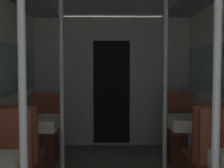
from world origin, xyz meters
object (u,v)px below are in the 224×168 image
object	(u,v)px
dining_table_right_1	(192,126)
support_pole_right_1	(165,88)
chair_right_far_1	(180,141)
dining_table_left_1	(34,127)
support_pole_left_0	(23,108)
chair_left_far_1	(44,141)
support_pole_left_1	(62,88)
support_pole_right_0	(216,108)
chair_right_near_1	(208,168)

from	to	relation	value
dining_table_right_1	support_pole_right_1	bearing A→B (deg)	-180.00
chair_right_far_1	dining_table_left_1	bearing A→B (deg)	17.21
support_pole_left_0	chair_left_far_1	world-z (taller)	support_pole_left_0
support_pole_left_0	support_pole_right_1	bearing A→B (deg)	54.48
support_pole_left_1	support_pole_right_0	xyz separation A→B (m)	(1.30, -1.82, 0.00)
dining_table_right_1	support_pole_right_1	distance (m)	0.60
support_pole_left_0	support_pole_right_0	size ratio (longest dim) A/B	1.00
support_pole_left_1	support_pole_right_1	distance (m)	1.30
chair_right_far_1	support_pole_right_1	size ratio (longest dim) A/B	0.45
dining_table_left_1	chair_left_far_1	world-z (taller)	chair_left_far_1
support_pole_left_1	dining_table_right_1	xyz separation A→B (m)	(1.65, 0.00, -0.49)
dining_table_left_1	support_pole_right_0	distance (m)	2.51
support_pole_left_0	dining_table_left_1	distance (m)	1.92
dining_table_left_1	dining_table_right_1	distance (m)	2.01
dining_table_left_1	support_pole_left_1	xyz separation A→B (m)	(0.35, -0.00, 0.49)
support_pole_right_0	dining_table_right_1	world-z (taller)	support_pole_right_0
chair_right_near_1	chair_right_far_1	size ratio (longest dim) A/B	1.00
dining_table_left_1	chair_right_near_1	distance (m)	2.13
dining_table_left_1	chair_left_far_1	xyz separation A→B (m)	(0.00, 0.62, -0.33)
support_pole_left_0	support_pole_left_1	bearing A→B (deg)	90.00
chair_left_far_1	chair_right_far_1	bearing A→B (deg)	-180.00
support_pole_left_0	chair_right_far_1	size ratio (longest dim) A/B	2.22
chair_left_far_1	chair_right_near_1	size ratio (longest dim) A/B	1.00
dining_table_right_1	chair_right_far_1	bearing A→B (deg)	90.00
chair_left_far_1	dining_table_right_1	xyz separation A→B (m)	(2.01, -0.62, 0.33)
support_pole_left_1	support_pole_left_0	bearing A→B (deg)	-90.00
chair_right_near_1	support_pole_left_0	bearing A→B (deg)	-143.97
chair_right_far_1	support_pole_left_1	bearing A→B (deg)	20.59
support_pole_left_1	support_pole_right_1	bearing A→B (deg)	0.00
support_pole_right_0	chair_right_near_1	bearing A→B (deg)	73.70
chair_right_far_1	support_pole_right_1	xyz separation A→B (m)	(-0.35, -0.62, 0.82)
chair_right_near_1	support_pole_right_0	bearing A→B (deg)	-106.30
dining_table_left_1	support_pole_right_0	xyz separation A→B (m)	(1.65, -1.82, 0.49)
chair_right_far_1	support_pole_right_1	world-z (taller)	support_pole_right_1
support_pole_right_0	dining_table_left_1	bearing A→B (deg)	132.20
dining_table_left_1	support_pole_right_1	bearing A→B (deg)	-0.00
dining_table_right_1	chair_left_far_1	bearing A→B (deg)	162.79
support_pole_left_0	chair_right_far_1	xyz separation A→B (m)	(1.65, 2.44, -0.82)
chair_left_far_1	chair_right_near_1	xyz separation A→B (m)	(2.01, -1.24, 0.00)
chair_left_far_1	support_pole_right_1	xyz separation A→B (m)	(1.65, -0.62, 0.82)
support_pole_right_0	chair_right_near_1	distance (m)	1.50
support_pole_right_0	chair_right_near_1	xyz separation A→B (m)	(0.35, 1.20, -0.82)
dining_table_right_1	chair_right_near_1	distance (m)	0.71
support_pole_left_0	support_pole_right_0	xyz separation A→B (m)	(1.30, 0.00, 0.00)
support_pole_right_0	support_pole_right_1	size ratio (longest dim) A/B	1.00
chair_right_far_1	support_pole_right_0	bearing A→B (deg)	81.81
dining_table_left_1	support_pole_right_1	distance (m)	1.72
support_pole_right_1	support_pole_right_0	bearing A→B (deg)	-90.00
support_pole_left_0	chair_left_far_1	distance (m)	2.60
dining_table_right_1	support_pole_right_0	bearing A→B (deg)	-100.92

